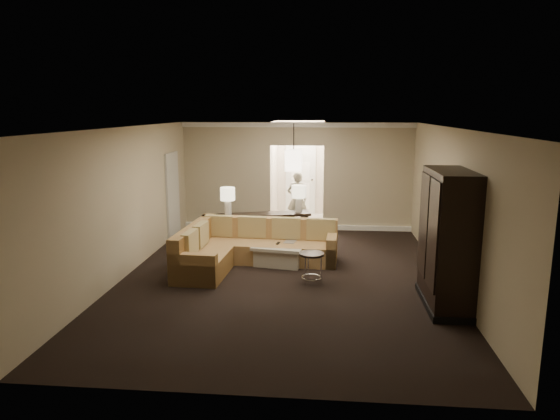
# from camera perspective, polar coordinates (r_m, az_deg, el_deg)

# --- Properties ---
(ground) EXTENTS (8.00, 8.00, 0.00)m
(ground) POSITION_cam_1_polar(r_m,az_deg,el_deg) (9.50, 0.42, -7.72)
(ground) COLOR black
(ground) RESTS_ON ground
(wall_back) EXTENTS (6.00, 0.04, 2.80)m
(wall_back) POSITION_cam_1_polar(r_m,az_deg,el_deg) (13.08, 1.93, 3.87)
(wall_back) COLOR #BCB18E
(wall_back) RESTS_ON ground
(wall_front) EXTENTS (6.00, 0.04, 2.80)m
(wall_front) POSITION_cam_1_polar(r_m,az_deg,el_deg) (5.29, -3.28, -7.49)
(wall_front) COLOR #BCB18E
(wall_front) RESTS_ON ground
(wall_left) EXTENTS (0.04, 8.00, 2.80)m
(wall_left) POSITION_cam_1_polar(r_m,az_deg,el_deg) (9.86, -17.22, 0.88)
(wall_left) COLOR #BCB18E
(wall_left) RESTS_ON ground
(wall_right) EXTENTS (0.04, 8.00, 2.80)m
(wall_right) POSITION_cam_1_polar(r_m,az_deg,el_deg) (9.38, 19.01, 0.25)
(wall_right) COLOR #BCB18E
(wall_right) RESTS_ON ground
(ceiling) EXTENTS (6.00, 8.00, 0.02)m
(ceiling) POSITION_cam_1_polar(r_m,az_deg,el_deg) (8.99, 0.45, 9.41)
(ceiling) COLOR silver
(ceiling) RESTS_ON wall_back
(crown_molding) EXTENTS (6.00, 0.10, 0.12)m
(crown_molding) POSITION_cam_1_polar(r_m,az_deg,el_deg) (12.93, 1.95, 9.69)
(crown_molding) COLOR white
(crown_molding) RESTS_ON wall_back
(baseboard) EXTENTS (6.00, 0.10, 0.12)m
(baseboard) POSITION_cam_1_polar(r_m,az_deg,el_deg) (13.28, 1.88, -1.91)
(baseboard) COLOR white
(baseboard) RESTS_ON ground
(side_door) EXTENTS (0.05, 0.90, 2.10)m
(side_door) POSITION_cam_1_polar(r_m,az_deg,el_deg) (12.50, -12.15, 1.64)
(side_door) COLOR silver
(side_door) RESTS_ON ground
(foyer) EXTENTS (1.44, 2.02, 2.80)m
(foyer) POSITION_cam_1_polar(r_m,az_deg,el_deg) (14.42, 2.24, 4.17)
(foyer) COLOR silver
(foyer) RESTS_ON ground
(sectional_sofa) EXTENTS (3.05, 2.39, 0.88)m
(sectional_sofa) POSITION_cam_1_polar(r_m,az_deg,el_deg) (10.20, -3.86, -4.34)
(sectional_sofa) COLOR brown
(sectional_sofa) RESTS_ON ground
(coffee_table) EXTENTS (1.18, 1.18, 0.43)m
(coffee_table) POSITION_cam_1_polar(r_m,az_deg,el_deg) (10.35, 0.13, -4.88)
(coffee_table) COLOR beige
(coffee_table) RESTS_ON ground
(console_table) EXTENTS (2.14, 1.07, 0.81)m
(console_table) POSITION_cam_1_polar(r_m,az_deg,el_deg) (11.34, -1.85, -2.02)
(console_table) COLOR black
(console_table) RESTS_ON ground
(armoire) EXTENTS (0.65, 1.53, 2.20)m
(armoire) POSITION_cam_1_polar(r_m,az_deg,el_deg) (8.33, 18.55, -3.52)
(armoire) COLOR black
(armoire) RESTS_ON ground
(drink_table) EXTENTS (0.45, 0.45, 0.57)m
(drink_table) POSITION_cam_1_polar(r_m,az_deg,el_deg) (9.12, 3.63, -5.89)
(drink_table) COLOR black
(drink_table) RESTS_ON ground
(table_lamp_left) EXTENTS (0.32, 0.32, 0.62)m
(table_lamp_left) POSITION_cam_1_polar(r_m,az_deg,el_deg) (11.09, -6.00, 1.52)
(table_lamp_left) COLOR white
(table_lamp_left) RESTS_ON console_table
(table_lamp_right) EXTENTS (0.32, 0.32, 0.62)m
(table_lamp_right) POSITION_cam_1_polar(r_m,az_deg,el_deg) (11.36, 2.15, 1.81)
(table_lamp_right) COLOR white
(table_lamp_right) RESTS_ON console_table
(pendant_light) EXTENTS (0.38, 0.38, 1.09)m
(pendant_light) POSITION_cam_1_polar(r_m,az_deg,el_deg) (11.73, 1.57, 5.72)
(pendant_light) COLOR black
(pendant_light) RESTS_ON ceiling
(person) EXTENTS (0.62, 0.44, 1.64)m
(person) POSITION_cam_1_polar(r_m,az_deg,el_deg) (13.47, 1.96, 1.58)
(person) COLOR beige
(person) RESTS_ON ground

